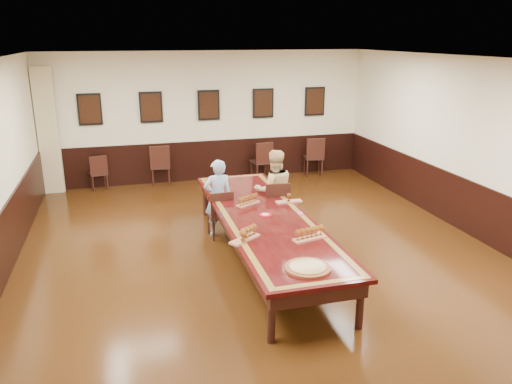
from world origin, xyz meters
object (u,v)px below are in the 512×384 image
object	(u,v)px
person_man	(218,198)
spare_chair_a	(98,172)
spare_chair_b	(160,165)
spare_chair_c	(261,160)
chair_man	(220,213)
person_woman	(274,190)
conference_table	(264,224)
spare_chair_d	(314,156)
carved_platter	(308,268)
chair_woman	(275,206)

from	to	relation	value
person_man	spare_chair_a	bearing A→B (deg)	-61.85
spare_chair_a	spare_chair_b	distance (m)	1.48
spare_chair_a	spare_chair_c	xyz separation A→B (m)	(4.01, -0.15, 0.07)
chair_man	spare_chair_c	world-z (taller)	spare_chair_c
person_woman	conference_table	bearing A→B (deg)	69.79
spare_chair_b	conference_table	distance (m)	4.96
spare_chair_d	person_woman	bearing A→B (deg)	67.37
spare_chair_c	carved_platter	size ratio (longest dim) A/B	1.43
spare_chair_b	conference_table	bearing A→B (deg)	108.96
chair_man	chair_woman	distance (m)	1.06
chair_man	conference_table	size ratio (longest dim) A/B	0.18
spare_chair_b	conference_table	xyz separation A→B (m)	(1.27, -4.79, 0.10)
chair_man	person_man	xyz separation A→B (m)	(-0.01, 0.10, 0.27)
chair_woman	carved_platter	xyz separation A→B (m)	(-0.56, -3.13, 0.28)
spare_chair_a	carved_platter	size ratio (longest dim) A/B	1.24
chair_man	spare_chair_a	distance (m)	4.28
chair_man	person_man	world-z (taller)	person_man
carved_platter	spare_chair_c	bearing A→B (deg)	79.09
spare_chair_b	chair_woman	bearing A→B (deg)	120.33
person_woman	carved_platter	size ratio (longest dim) A/B	2.23
chair_woman	spare_chair_c	bearing A→B (deg)	-97.68
spare_chair_a	spare_chair_d	distance (m)	5.46
chair_woman	spare_chair_a	size ratio (longest dim) A/B	1.15
chair_man	conference_table	distance (m)	1.24
spare_chair_b	spare_chair_d	xyz separation A→B (m)	(3.98, -0.13, 0.00)
chair_woman	person_woman	xyz separation A→B (m)	(0.01, 0.10, 0.28)
person_woman	carved_platter	world-z (taller)	person_woman
chair_woman	spare_chair_b	world-z (taller)	spare_chair_b
chair_man	person_man	bearing A→B (deg)	-90.00
chair_woman	spare_chair_b	size ratio (longest dim) A/B	0.97
person_man	person_woman	distance (m)	1.07
chair_man	spare_chair_d	bearing A→B (deg)	-136.12
spare_chair_c	carved_platter	xyz separation A→B (m)	(-1.28, -6.64, 0.28)
spare_chair_a	spare_chair_d	size ratio (longest dim) A/B	0.84
conference_table	spare_chair_d	bearing A→B (deg)	59.86
spare_chair_a	carved_platter	bearing A→B (deg)	100.28
spare_chair_c	spare_chair_d	size ratio (longest dim) A/B	0.97
spare_chair_d	carved_platter	size ratio (longest dim) A/B	1.47
chair_man	person_woman	size ratio (longest dim) A/B	0.58
spare_chair_b	person_man	xyz separation A→B (m)	(0.75, -3.58, 0.21)
person_woman	chair_man	bearing A→B (deg)	9.47
chair_woman	spare_chair_b	xyz separation A→B (m)	(-1.81, 3.68, 0.01)
person_man	person_woman	world-z (taller)	person_woman
chair_man	chair_woman	size ratio (longest dim) A/B	0.91
person_man	carved_platter	bearing A→B (deg)	95.03
chair_woman	conference_table	xyz separation A→B (m)	(-0.54, -1.12, 0.12)
chair_woman	spare_chair_c	size ratio (longest dim) A/B	1.00
spare_chair_d	chair_man	bearing A→B (deg)	57.20
spare_chair_b	person_woman	size ratio (longest dim) A/B	0.66
chair_woman	carved_platter	size ratio (longest dim) A/B	1.42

